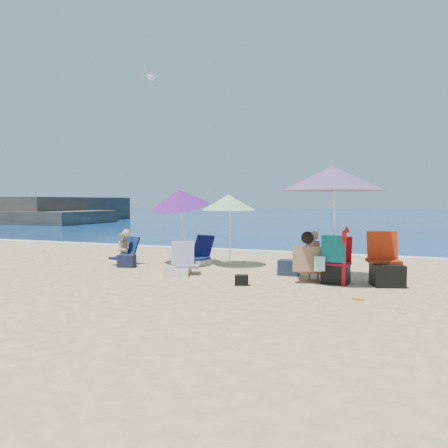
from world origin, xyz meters
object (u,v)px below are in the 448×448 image
(camp_chair_right, at_px, (335,266))
(seagull, at_px, (151,77))
(furled_umbrella, at_px, (345,253))
(camp_chair_left, at_px, (386,269))
(chair_navy, at_px, (199,257))
(umbrella_striped, at_px, (229,202))
(chair_rainbow, at_px, (180,266))
(umbrella_turquoise, at_px, (332,179))
(person_center, at_px, (312,257))
(umbrella_blue, at_px, (179,198))
(person_left, at_px, (124,249))

(camp_chair_right, relative_size, seagull, 1.41)
(furled_umbrella, bearing_deg, camp_chair_left, 26.87)
(furled_umbrella, xyz_separation_m, chair_navy, (-3.79, 1.59, -0.45))
(umbrella_striped, bearing_deg, chair_rainbow, -105.46)
(chair_navy, distance_m, chair_rainbow, 1.62)
(chair_navy, bearing_deg, seagull, 176.38)
(camp_chair_left, relative_size, camp_chair_right, 1.06)
(umbrella_turquoise, bearing_deg, person_center, -152.44)
(umbrella_blue, xyz_separation_m, person_left, (-1.22, -0.72, -1.29))
(chair_rainbow, height_order, camp_chair_left, camp_chair_left)
(chair_navy, distance_m, person_center, 3.39)
(person_left, bearing_deg, furled_umbrella, -9.07)
(person_center, bearing_deg, umbrella_turquoise, 27.56)
(umbrella_blue, xyz_separation_m, chair_rainbow, (0.85, -1.62, -1.51))
(seagull, bearing_deg, person_left, -114.09)
(umbrella_turquoise, distance_m, person_center, 1.64)
(chair_navy, height_order, camp_chair_left, camp_chair_left)
(chair_rainbow, bearing_deg, furled_umbrella, 0.16)
(chair_navy, xyz_separation_m, person_center, (3.12, -1.29, 0.30))
(umbrella_turquoise, bearing_deg, camp_chair_left, -5.91)
(furled_umbrella, height_order, camp_chair_left, furled_umbrella)
(furled_umbrella, distance_m, person_center, 0.75)
(umbrella_striped, bearing_deg, camp_chair_right, -28.16)
(camp_chair_right, relative_size, person_center, 0.94)
(umbrella_blue, xyz_separation_m, furled_umbrella, (4.36, -1.61, -1.06))
(umbrella_blue, bearing_deg, chair_navy, -2.54)
(chair_rainbow, bearing_deg, person_center, 6.11)
(umbrella_striped, relative_size, chair_navy, 2.21)
(camp_chair_right, bearing_deg, umbrella_striped, 151.84)
(umbrella_striped, height_order, person_left, umbrella_striped)
(furled_umbrella, relative_size, seagull, 1.70)
(umbrella_blue, distance_m, person_center, 4.09)
(person_center, bearing_deg, chair_rainbow, -173.89)
(umbrella_turquoise, relative_size, seagull, 3.61)
(umbrella_turquoise, relative_size, umbrella_striped, 1.36)
(umbrella_blue, xyz_separation_m, camp_chair_right, (4.16, -1.40, -1.35))
(camp_chair_left, bearing_deg, chair_navy, 165.05)
(camp_chair_left, bearing_deg, chair_rainbow, -174.82)
(umbrella_striped, bearing_deg, umbrella_blue, -174.87)
(umbrella_striped, relative_size, umbrella_blue, 0.88)
(chair_navy, height_order, person_left, person_left)
(umbrella_turquoise, relative_size, person_left, 2.75)
(umbrella_striped, bearing_deg, chair_navy, -169.30)
(umbrella_turquoise, xyz_separation_m, umbrella_striped, (-2.72, 1.25, -0.49))
(umbrella_striped, bearing_deg, seagull, -178.59)
(chair_navy, bearing_deg, person_center, -22.55)
(camp_chair_left, bearing_deg, umbrella_striped, 160.24)
(umbrella_turquoise, height_order, furled_umbrella, umbrella_turquoise)
(camp_chair_right, height_order, person_left, camp_chair_right)
(camp_chair_left, xyz_separation_m, person_left, (-6.32, 0.51, 0.10))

